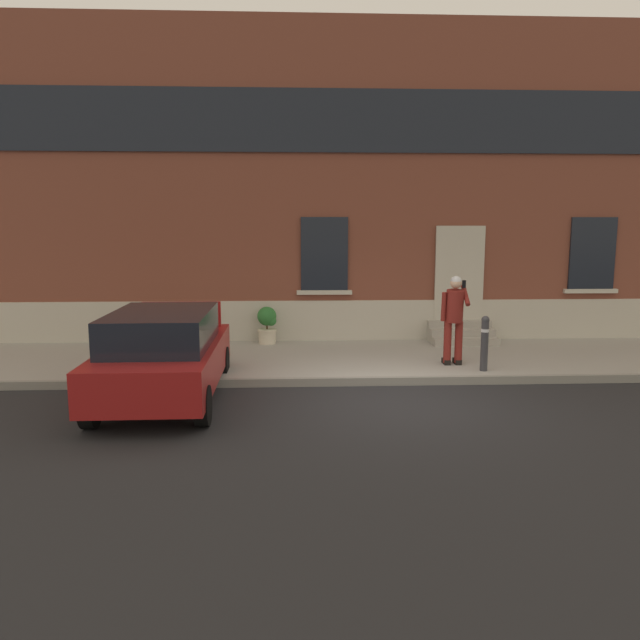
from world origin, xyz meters
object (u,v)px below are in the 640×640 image
planter_terracotta (155,327)px  planter_cream (267,324)px  person_on_phone (454,314)px  hatchback_car_red (164,353)px  bollard_near_person (485,341)px

planter_terracotta → planter_cream: same height
person_on_phone → planter_cream: (-3.72, 2.37, -0.55)m
hatchback_car_red → bollard_near_person: size_ratio=3.90×
hatchback_car_red → planter_terracotta: 3.89m
person_on_phone → planter_terracotta: bearing=174.3°
planter_cream → planter_terracotta: bearing=-173.3°
person_on_phone → planter_cream: bearing=160.3°
planter_cream → hatchback_car_red: bearing=-110.6°
bollard_near_person → person_on_phone: bearing=132.2°
person_on_phone → planter_cream: size_ratio=2.04×
bollard_near_person → planter_cream: (-4.17, 2.87, -0.11)m
person_on_phone → planter_cream: 4.44m
hatchback_car_red → person_on_phone: size_ratio=2.33×
hatchback_car_red → bollard_near_person: bearing=11.7°
planter_terracotta → hatchback_car_red: bearing=-75.3°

